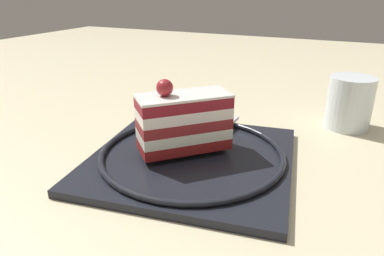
# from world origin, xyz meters

# --- Properties ---
(ground_plane) EXTENTS (2.40, 2.40, 0.00)m
(ground_plane) POSITION_xyz_m (0.00, 0.00, 0.00)
(ground_plane) COLOR beige
(dessert_plate) EXTENTS (0.28, 0.28, 0.02)m
(dessert_plate) POSITION_xyz_m (0.01, 0.03, 0.01)
(dessert_plate) COLOR black
(dessert_plate) RESTS_ON ground_plane
(cake_slice) EXTENTS (0.12, 0.12, 0.09)m
(cake_slice) POSITION_xyz_m (0.01, 0.04, 0.05)
(cake_slice) COLOR maroon
(cake_slice) RESTS_ON dessert_plate
(fork) EXTENTS (0.11, 0.01, 0.00)m
(fork) POSITION_xyz_m (0.08, 0.01, 0.02)
(fork) COLOR silver
(fork) RESTS_ON dessert_plate
(drink_glass_near) EXTENTS (0.07, 0.07, 0.08)m
(drink_glass_near) POSITION_xyz_m (0.23, -0.15, 0.04)
(drink_glass_near) COLOR silver
(drink_glass_near) RESTS_ON ground_plane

